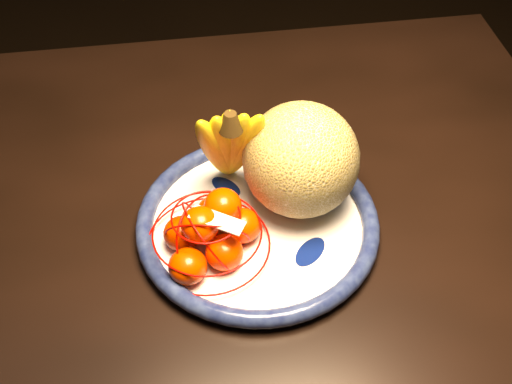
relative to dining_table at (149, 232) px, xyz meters
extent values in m
cube|color=black|center=(0.00, 0.00, 0.06)|extent=(1.49, 0.98, 0.04)
cylinder|color=black|center=(0.67, 0.29, -0.30)|extent=(0.06, 0.06, 0.67)
cylinder|color=white|center=(0.15, -0.10, 0.08)|extent=(0.32, 0.32, 0.01)
torus|color=#0A103A|center=(0.15, -0.10, 0.09)|extent=(0.35, 0.35, 0.03)
cylinder|color=white|center=(0.15, -0.10, 0.08)|extent=(0.15, 0.15, 0.00)
ellipsoid|color=#091858|center=(0.21, -0.17, 0.09)|extent=(0.13, 0.12, 0.00)
ellipsoid|color=#091858|center=(0.13, -0.02, 0.09)|extent=(0.11, 0.12, 0.00)
ellipsoid|color=#091858|center=(0.05, -0.10, 0.09)|extent=(0.11, 0.07, 0.00)
sphere|color=olive|center=(0.22, -0.07, 0.17)|extent=(0.17, 0.17, 0.17)
ellipsoid|color=yellow|center=(0.11, -0.02, 0.18)|extent=(0.10, 0.11, 0.18)
ellipsoid|color=yellow|center=(0.12, -0.02, 0.18)|extent=(0.07, 0.11, 0.19)
ellipsoid|color=yellow|center=(0.13, -0.02, 0.18)|extent=(0.05, 0.10, 0.19)
ellipsoid|color=yellow|center=(0.14, -0.02, 0.18)|extent=(0.05, 0.11, 0.19)
ellipsoid|color=yellow|center=(0.15, -0.02, 0.18)|extent=(0.08, 0.12, 0.18)
cone|color=black|center=(0.13, -0.02, 0.27)|extent=(0.03, 0.03, 0.03)
ellipsoid|color=#FF3200|center=(0.04, -0.17, 0.11)|extent=(0.05, 0.05, 0.05)
ellipsoid|color=#FF3200|center=(0.09, -0.16, 0.11)|extent=(0.05, 0.05, 0.05)
ellipsoid|color=#FF3200|center=(0.13, -0.12, 0.11)|extent=(0.05, 0.05, 0.05)
ellipsoid|color=#FF3200|center=(0.04, -0.11, 0.11)|extent=(0.05, 0.05, 0.05)
ellipsoid|color=#FF3200|center=(0.09, -0.08, 0.11)|extent=(0.05, 0.05, 0.05)
ellipsoid|color=#FF3200|center=(0.07, -0.13, 0.15)|extent=(0.05, 0.05, 0.05)
ellipsoid|color=#FF3200|center=(0.10, -0.11, 0.15)|extent=(0.05, 0.05, 0.05)
torus|color=#C10500|center=(0.08, -0.13, 0.10)|extent=(0.22, 0.22, 0.00)
torus|color=#C10500|center=(0.08, -0.13, 0.13)|extent=(0.20, 0.20, 0.00)
torus|color=#C10500|center=(0.08, -0.13, 0.16)|extent=(0.12, 0.12, 0.00)
torus|color=#C10500|center=(0.08, -0.13, 0.12)|extent=(0.12, 0.12, 0.11)
torus|color=#C10500|center=(0.08, -0.13, 0.12)|extent=(0.08, 0.12, 0.11)
torus|color=#C10500|center=(0.08, -0.13, 0.12)|extent=(0.13, 0.08, 0.11)
cube|color=white|center=(0.09, -0.14, 0.16)|extent=(0.07, 0.06, 0.01)
camera|label=1|loc=(0.01, -0.68, 0.79)|focal=45.00mm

